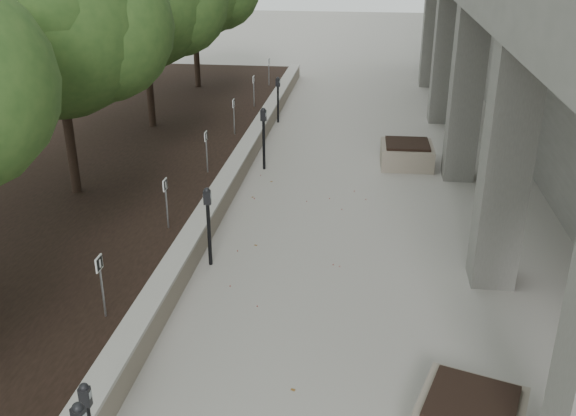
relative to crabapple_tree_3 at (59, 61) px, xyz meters
The scene contains 16 objects.
retaining_wall 4.25m from the crabapple_tree_3, 18.58° to the left, with size 0.39×26.00×0.50m, color gray, non-canonical shape.
planting_bed 3.16m from the crabapple_tree_3, 124.99° to the left, with size 7.00×26.00×0.40m, color black.
crabapple_tree_3 is the anchor object (origin of this frame).
crabapple_tree_4 5.00m from the crabapple_tree_3, 90.00° to the left, with size 4.60×4.00×5.44m, color #2C4E1D, non-canonical shape.
crabapple_tree_5 10.00m from the crabapple_tree_3, 90.00° to the left, with size 4.60×4.00×5.44m, color #2C4E1D, non-canonical shape.
parking_sign_3 5.59m from the crabapple_tree_3, 61.43° to the right, with size 0.04×0.22×0.96m, color black, non-canonical shape.
parking_sign_4 3.64m from the crabapple_tree_3, 31.48° to the right, with size 0.04×0.22×0.96m, color black, non-canonical shape.
parking_sign_5 3.64m from the crabapple_tree_3, 31.48° to the left, with size 0.04×0.22×0.96m, color black, non-canonical shape.
parking_sign_6 5.59m from the crabapple_tree_3, 61.43° to the left, with size 0.04×0.22×0.96m, color black, non-canonical shape.
parking_sign_7 8.20m from the crabapple_tree_3, 71.91° to the left, with size 0.04×0.22×0.96m, color black, non-canonical shape.
parking_sign_8 11.01m from the crabapple_tree_3, 76.87° to the left, with size 0.04×0.22×0.96m, color black, non-canonical shape.
parking_meter_3 4.62m from the crabapple_tree_3, 31.57° to the right, with size 0.15×0.10×1.47m, color black, non-canonical shape.
parking_meter_4 5.15m from the crabapple_tree_3, 40.12° to the left, with size 0.15×0.11×1.56m, color black, non-canonical shape.
parking_meter_5 8.25m from the crabapple_tree_3, 65.68° to the left, with size 0.14×0.10×1.41m, color black, non-canonical shape.
planter_back 8.42m from the crabapple_tree_3, 27.84° to the left, with size 1.28×1.28×0.60m, color gray, non-canonical shape.
berry_scatter 6.38m from the crabapple_tree_3, 32.55° to the right, with size 3.30×14.10×0.02m, color maroon, non-canonical shape.
Camera 1 is at (1.23, -3.90, 5.46)m, focal length 40.11 mm.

